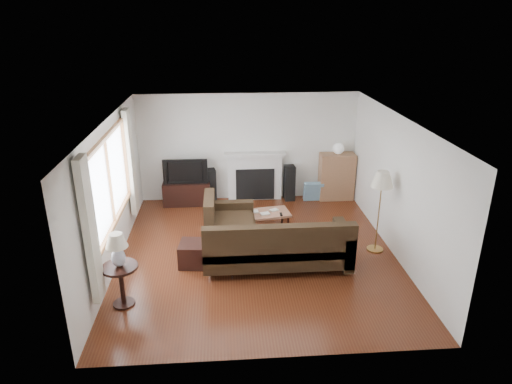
{
  "coord_description": "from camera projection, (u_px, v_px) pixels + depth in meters",
  "views": [
    {
      "loc": [
        -0.58,
        -7.4,
        4.15
      ],
      "look_at": [
        0.0,
        0.3,
        1.1
      ],
      "focal_mm": 32.0,
      "sensor_mm": 36.0,
      "label": 1
    }
  ],
  "objects": [
    {
      "name": "speaker_right",
      "position": [
        289.0,
        183.0,
        10.7
      ],
      "size": [
        0.25,
        0.3,
        0.84
      ],
      "primitive_type": "cube",
      "rotation": [
        0.0,
        0.0,
        0.08
      ],
      "color": "black",
      "rests_on": "ground"
    },
    {
      "name": "curtain_near",
      "position": [
        90.0,
        231.0,
        6.15
      ],
      "size": [
        0.1,
        0.35,
        2.1
      ],
      "primitive_type": "cube",
      "color": "beige",
      "rests_on": "room"
    },
    {
      "name": "speaker_left",
      "position": [
        211.0,
        186.0,
        10.58
      ],
      "size": [
        0.26,
        0.3,
        0.8
      ],
      "primitive_type": "cube",
      "rotation": [
        0.0,
        0.0,
        0.16
      ],
      "color": "black",
      "rests_on": "ground"
    },
    {
      "name": "curtain_far",
      "position": [
        131.0,
        162.0,
        8.97
      ],
      "size": [
        0.1,
        0.35,
        2.1
      ],
      "primitive_type": "cube",
      "color": "beige",
      "rests_on": "room"
    },
    {
      "name": "sectional_sofa",
      "position": [
        277.0,
        243.0,
        7.87
      ],
      "size": [
        2.74,
        2.0,
        0.89
      ],
      "primitive_type": "cube",
      "color": "black",
      "rests_on": "ground"
    },
    {
      "name": "globe_lamp",
      "position": [
        338.0,
        149.0,
        10.46
      ],
      "size": [
        0.25,
        0.25,
        0.25
      ],
      "primitive_type": "sphere",
      "color": "white",
      "rests_on": "bookshelf"
    },
    {
      "name": "footstool",
      "position": [
        194.0,
        254.0,
        7.99
      ],
      "size": [
        0.54,
        0.54,
        0.41
      ],
      "primitive_type": "cube",
      "rotation": [
        0.0,
        0.0,
        -0.11
      ],
      "color": "black",
      "rests_on": "ground"
    },
    {
      "name": "side_table",
      "position": [
        122.0,
        285.0,
        6.84
      ],
      "size": [
        0.53,
        0.53,
        0.67
      ],
      "primitive_type": "cube",
      "color": "black",
      "rests_on": "ground"
    },
    {
      "name": "room",
      "position": [
        257.0,
        190.0,
        7.97
      ],
      "size": [
        5.1,
        5.6,
        2.54
      ],
      "color": "#522312",
      "rests_on": "ground"
    },
    {
      "name": "window",
      "position": [
        110.0,
        182.0,
        7.5
      ],
      "size": [
        0.12,
        2.74,
        1.54
      ],
      "primitive_type": "cube",
      "color": "brown",
      "rests_on": "room"
    },
    {
      "name": "coffee_table",
      "position": [
        265.0,
        221.0,
        9.26
      ],
      "size": [
        1.07,
        0.7,
        0.39
      ],
      "primitive_type": "cube",
      "rotation": [
        0.0,
        0.0,
        0.16
      ],
      "color": "#986248",
      "rests_on": "ground"
    },
    {
      "name": "television",
      "position": [
        186.0,
        170.0,
        10.32
      ],
      "size": [
        1.0,
        0.13,
        0.57
      ],
      "primitive_type": "imported",
      "color": "black",
      "rests_on": "tv_stand"
    },
    {
      "name": "floor_lamp",
      "position": [
        379.0,
        212.0,
        8.26
      ],
      "size": [
        0.52,
        0.52,
        1.55
      ],
      "primitive_type": "cube",
      "rotation": [
        0.0,
        0.0,
        -0.36
      ],
      "color": "#A77A3A",
      "rests_on": "ground"
    },
    {
      "name": "bookshelf",
      "position": [
        336.0,
        176.0,
        10.71
      ],
      "size": [
        0.81,
        0.38,
        1.11
      ],
      "primitive_type": "cube",
      "color": "#946544",
      "rests_on": "ground"
    },
    {
      "name": "fireplace",
      "position": [
        255.0,
        176.0,
        10.67
      ],
      "size": [
        1.4,
        0.26,
        1.15
      ],
      "primitive_type": "cube",
      "color": "white",
      "rests_on": "room"
    },
    {
      "name": "table_lamp",
      "position": [
        117.0,
        250.0,
        6.62
      ],
      "size": [
        0.32,
        0.32,
        0.52
      ],
      "primitive_type": "cube",
      "color": "silver",
      "rests_on": "side_table"
    },
    {
      "name": "tv_stand",
      "position": [
        187.0,
        193.0,
        10.53
      ],
      "size": [
        1.07,
        0.48,
        0.53
      ],
      "primitive_type": "cube",
      "color": "black",
      "rests_on": "ground"
    }
  ]
}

